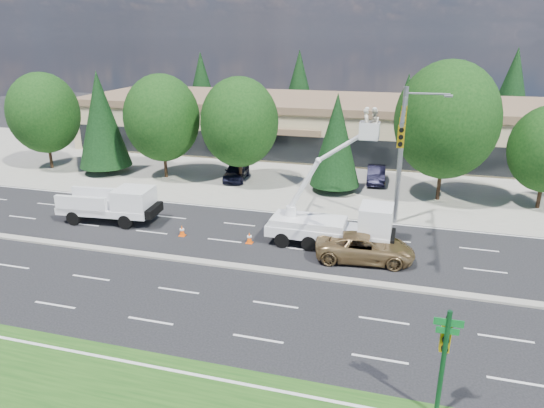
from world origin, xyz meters
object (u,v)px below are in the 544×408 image
(utility_pickup, at_px, (114,208))
(signal_mast, at_px, (402,141))
(bucket_truck, at_px, (340,219))
(minivan, at_px, (365,247))
(street_sign_pole, at_px, (444,352))

(utility_pickup, bearing_deg, signal_mast, 3.81)
(utility_pickup, bearing_deg, bucket_truck, -5.07)
(bucket_truck, relative_size, minivan, 1.52)
(signal_mast, relative_size, bucket_truck, 1.22)
(street_sign_pole, xyz_separation_m, bucket_truck, (-5.08, 12.59, -0.68))
(utility_pickup, xyz_separation_m, bucket_truck, (15.23, -0.05, 0.76))
(bucket_truck, distance_m, minivan, 2.38)
(minivan, bearing_deg, bucket_truck, 44.46)
(signal_mast, bearing_deg, minivan, -109.03)
(street_sign_pole, relative_size, utility_pickup, 0.61)
(street_sign_pole, relative_size, minivan, 0.73)
(street_sign_pole, distance_m, minivan, 11.84)
(signal_mast, bearing_deg, bucket_truck, -137.48)
(signal_mast, distance_m, utility_pickup, 19.23)
(signal_mast, xyz_separation_m, bucket_truck, (-3.11, -2.85, -4.30))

